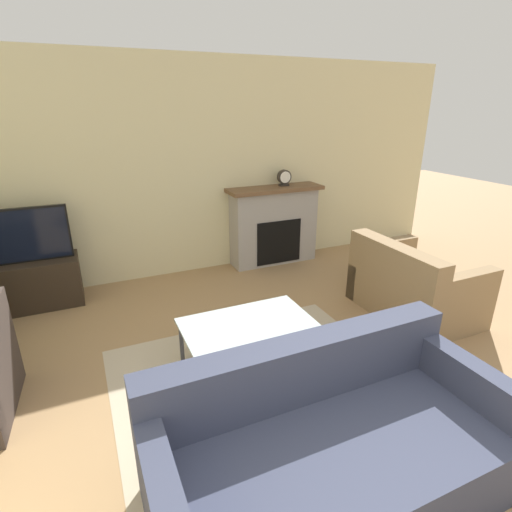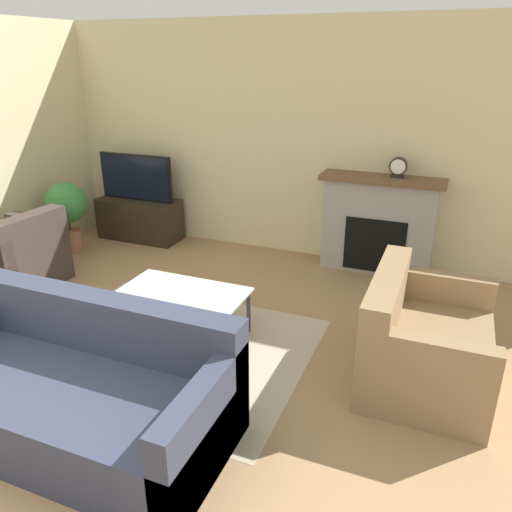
{
  "view_description": "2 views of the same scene",
  "coord_description": "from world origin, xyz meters",
  "px_view_note": "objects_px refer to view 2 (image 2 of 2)",
  "views": [
    {
      "loc": [
        -1.05,
        -0.37,
        2.13
      ],
      "look_at": [
        0.36,
        2.77,
        0.81
      ],
      "focal_mm": 28.0,
      "sensor_mm": 36.0,
      "label": 1
    },
    {
      "loc": [
        2.1,
        -0.99,
        2.31
      ],
      "look_at": [
        0.59,
        2.72,
        0.68
      ],
      "focal_mm": 35.0,
      "sensor_mm": 36.0,
      "label": 2
    }
  ],
  "objects_px": {
    "couch_sectional": "(78,392)",
    "potted_plant": "(67,208)",
    "tv": "(136,177)",
    "coffee_table": "(180,297)",
    "mantel_clock": "(398,167)",
    "couch_loveseat": "(422,344)",
    "armchair_by_window": "(17,259)"
  },
  "relations": [
    {
      "from": "couch_sectional",
      "to": "potted_plant",
      "type": "xyz_separation_m",
      "value": [
        -2.29,
        2.54,
        0.28
      ]
    },
    {
      "from": "tv",
      "to": "coffee_table",
      "type": "height_order",
      "value": "tv"
    },
    {
      "from": "coffee_table",
      "to": "mantel_clock",
      "type": "xyz_separation_m",
      "value": [
        1.45,
        2.15,
        0.81
      ]
    },
    {
      "from": "couch_loveseat",
      "to": "mantel_clock",
      "type": "distance_m",
      "value": 2.24
    },
    {
      "from": "armchair_by_window",
      "to": "mantel_clock",
      "type": "xyz_separation_m",
      "value": [
        3.59,
        1.87,
        0.9
      ]
    },
    {
      "from": "tv",
      "to": "couch_loveseat",
      "type": "bearing_deg",
      "value": -26.08
    },
    {
      "from": "couch_loveseat",
      "to": "mantel_clock",
      "type": "bearing_deg",
      "value": 14.74
    },
    {
      "from": "couch_sectional",
      "to": "couch_loveseat",
      "type": "bearing_deg",
      "value": 35.35
    },
    {
      "from": "potted_plant",
      "to": "mantel_clock",
      "type": "xyz_separation_m",
      "value": [
        3.77,
        0.86,
        0.63
      ]
    },
    {
      "from": "coffee_table",
      "to": "couch_sectional",
      "type": "bearing_deg",
      "value": -91.57
    },
    {
      "from": "tv",
      "to": "couch_loveseat",
      "type": "xyz_separation_m",
      "value": [
        3.76,
        -1.84,
        -0.54
      ]
    },
    {
      "from": "couch_loveseat",
      "to": "potted_plant",
      "type": "height_order",
      "value": "potted_plant"
    },
    {
      "from": "couch_sectional",
      "to": "mantel_clock",
      "type": "xyz_separation_m",
      "value": [
        1.48,
        3.4,
        0.91
      ]
    },
    {
      "from": "potted_plant",
      "to": "mantel_clock",
      "type": "relative_size",
      "value": 4.01
    },
    {
      "from": "tv",
      "to": "potted_plant",
      "type": "height_order",
      "value": "tv"
    },
    {
      "from": "couch_loveseat",
      "to": "armchair_by_window",
      "type": "distance_m",
      "value": 4.11
    },
    {
      "from": "couch_sectional",
      "to": "tv",
      "type": "bearing_deg",
      "value": 118.27
    },
    {
      "from": "couch_sectional",
      "to": "coffee_table",
      "type": "distance_m",
      "value": 1.26
    },
    {
      "from": "coffee_table",
      "to": "couch_loveseat",
      "type": "bearing_deg",
      "value": 4.92
    },
    {
      "from": "tv",
      "to": "couch_loveseat",
      "type": "distance_m",
      "value": 4.22
    },
    {
      "from": "couch_sectional",
      "to": "couch_loveseat",
      "type": "xyz_separation_m",
      "value": [
        2.0,
        1.42,
        0.01
      ]
    },
    {
      "from": "armchair_by_window",
      "to": "coffee_table",
      "type": "relative_size",
      "value": 0.81
    },
    {
      "from": "couch_sectional",
      "to": "armchair_by_window",
      "type": "xyz_separation_m",
      "value": [
        -2.11,
        1.53,
        0.02
      ]
    },
    {
      "from": "couch_loveseat",
      "to": "coffee_table",
      "type": "relative_size",
      "value": 1.12
    },
    {
      "from": "armchair_by_window",
      "to": "potted_plant",
      "type": "distance_m",
      "value": 1.06
    },
    {
      "from": "armchair_by_window",
      "to": "coffee_table",
      "type": "xyz_separation_m",
      "value": [
        2.14,
        -0.28,
        0.09
      ]
    },
    {
      "from": "couch_sectional",
      "to": "armchair_by_window",
      "type": "bearing_deg",
      "value": 144.01
    },
    {
      "from": "armchair_by_window",
      "to": "potted_plant",
      "type": "height_order",
      "value": "potted_plant"
    },
    {
      "from": "couch_sectional",
      "to": "armchair_by_window",
      "type": "height_order",
      "value": "same"
    },
    {
      "from": "couch_sectional",
      "to": "coffee_table",
      "type": "relative_size",
      "value": 1.88
    },
    {
      "from": "tv",
      "to": "potted_plant",
      "type": "bearing_deg",
      "value": -126.38
    },
    {
      "from": "armchair_by_window",
      "to": "potted_plant",
      "type": "relative_size",
      "value": 1.01
    }
  ]
}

